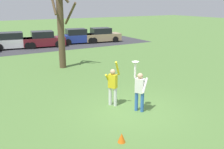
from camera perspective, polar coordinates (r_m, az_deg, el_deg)
The scene contains 11 objects.
ground_plane at distance 10.68m, azimuth 4.63°, elevation -8.09°, with size 120.00×120.00×0.00m, color #567F3D.
person_catcher at distance 10.26m, azimuth 6.35°, elevation -3.28°, with size 0.52×0.59×2.08m.
person_defender at distance 10.77m, azimuth 0.17°, elevation -2.22°, with size 0.61×0.66×2.04m.
frisbee_disc at distance 10.03m, azimuth 5.36°, elevation 2.92°, with size 0.28×0.28×0.02m, color white.
parked_car_white at distance 26.44m, azimuth -21.69°, elevation 7.09°, with size 4.32×2.48×1.59m.
parked_car_maroon at distance 26.54m, azimuth -15.34°, elevation 7.69°, with size 4.32×2.48×1.59m.
parked_car_blue at distance 28.17m, azimuth -7.95°, elevation 8.56°, with size 4.32×2.48×1.59m.
parked_car_tan at distance 28.95m, azimuth -2.34°, elevation 8.90°, with size 4.32×2.48×1.59m.
parking_strip at distance 26.90m, azimuth -14.71°, elevation 6.27°, with size 22.66×6.40×0.01m, color #38383D.
bare_tree_tall at distance 17.31m, azimuth -11.53°, elevation 10.26°, with size 1.60×1.64×5.59m.
field_cone_orange at distance 8.35m, azimuth 2.22°, elevation -14.21°, with size 0.26×0.26×0.32m, color orange.
Camera 1 is at (-5.67, -7.93, 4.38)m, focal length 40.05 mm.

